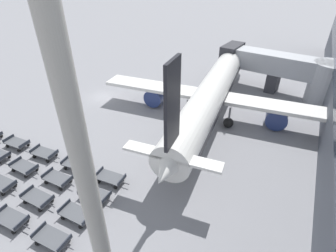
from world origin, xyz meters
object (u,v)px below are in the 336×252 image
baggage_dolly_row_near_col_e (52,239)px  apron_light_mast (84,170)px  baggage_dolly_row_mid_a_col_d (38,198)px  baggage_dolly_row_far_col_c (45,153)px  baggage_dolly_row_mid_a_col_e (77,214)px  baggage_dolly_row_mid_b_col_e (95,194)px  airplane (214,89)px  baggage_dolly_row_far_col_d (76,164)px  baggage_dolly_row_mid_b_col_c (24,167)px  baggage_dolly_row_mid_b_col_d (58,179)px  baggage_dolly_row_far_col_b (17,143)px  baggage_dolly_row_far_col_e (111,178)px  baggage_dolly_row_near_col_d (11,219)px  baggage_dolly_row_mid_a_col_c (1,184)px

baggage_dolly_row_near_col_e → apron_light_mast: bearing=-20.8°
baggage_dolly_row_mid_a_col_d → baggage_dolly_row_far_col_c: (-4.60, 4.65, 0.00)m
baggage_dolly_row_mid_a_col_e → baggage_dolly_row_mid_b_col_e: same height
airplane → baggage_dolly_row_far_col_d: bearing=-115.8°
baggage_dolly_row_mid_b_col_c → baggage_dolly_row_far_col_d: size_ratio=0.98×
baggage_dolly_row_mid_a_col_e → baggage_dolly_row_mid_b_col_c: (-8.71, 1.81, 0.00)m
airplane → baggage_dolly_row_far_col_c: airplane is taller
baggage_dolly_row_mid_b_col_d → baggage_dolly_row_far_col_b: 8.74m
baggage_dolly_row_near_col_e → apron_light_mast: 17.07m
baggage_dolly_row_far_col_c → baggage_dolly_row_far_col_d: bearing=3.3°
airplane → baggage_dolly_row_far_col_e: (-4.01, -17.15, -3.06)m
baggage_dolly_row_near_col_d → baggage_dolly_row_mid_a_col_d: size_ratio=1.01×
baggage_dolly_row_mid_b_col_c → apron_light_mast: apron_light_mast is taller
baggage_dolly_row_mid_a_col_d → baggage_dolly_row_far_col_e: size_ratio=0.99×
baggage_dolly_row_mid_b_col_e → baggage_dolly_row_mid_a_col_d: bearing=-146.9°
baggage_dolly_row_mid_b_col_c → baggage_dolly_row_far_col_e: bearing=18.2°
baggage_dolly_row_mid_b_col_c → baggage_dolly_row_far_col_b: same height
baggage_dolly_row_mid_a_col_e → baggage_dolly_row_far_col_b: 13.65m
baggage_dolly_row_mid_a_col_d → baggage_dolly_row_mid_b_col_d: (-0.33, 2.52, 0.00)m
baggage_dolly_row_mid_b_col_d → baggage_dolly_row_mid_b_col_e: same height
baggage_dolly_row_mid_a_col_c → baggage_dolly_row_mid_a_col_d: same height
baggage_dolly_row_near_col_e → baggage_dolly_row_mid_a_col_c: (-8.63, 1.82, 0.00)m
airplane → baggage_dolly_row_far_col_c: size_ratio=11.10×
baggage_dolly_row_mid_a_col_d → baggage_dolly_row_mid_b_col_c: 5.03m
baggage_dolly_row_near_col_d → baggage_dolly_row_far_col_c: bearing=122.4°
baggage_dolly_row_mid_a_col_e → baggage_dolly_row_mid_b_col_c: size_ratio=1.00×
baggage_dolly_row_near_col_d → baggage_dolly_row_far_col_d: (-0.22, 7.35, 0.00)m
baggage_dolly_row_near_col_e → baggage_dolly_row_mid_b_col_e: bearing=91.2°
baggage_dolly_row_far_col_b → baggage_dolly_row_mid_b_col_e: bearing=-8.0°
baggage_dolly_row_mid_a_col_d → apron_light_mast: (13.77, -5.81, 13.64)m
baggage_dolly_row_mid_a_col_c → baggage_dolly_row_far_col_d: 6.69m
airplane → baggage_dolly_row_far_col_e: size_ratio=11.11×
baggage_dolly_row_mid_b_col_d → baggage_dolly_row_far_col_b: bearing=167.0°
baggage_dolly_row_mid_a_col_e → baggage_dolly_row_mid_b_col_d: (-4.49, 2.19, 0.00)m
baggage_dolly_row_near_col_e → baggage_dolly_row_far_col_b: size_ratio=1.00×
baggage_dolly_row_mid_a_col_e → baggage_dolly_row_far_col_d: size_ratio=0.99×
baggage_dolly_row_mid_a_col_d → baggage_dolly_row_mid_a_col_e: (4.16, 0.33, 0.00)m
baggage_dolly_row_mid_b_col_c → apron_light_mast: (18.32, -7.96, 13.64)m
baggage_dolly_row_mid_a_col_c → baggage_dolly_row_far_col_b: size_ratio=1.00×
baggage_dolly_row_mid_b_col_e → apron_light_mast: apron_light_mast is taller
baggage_dolly_row_mid_a_col_c → baggage_dolly_row_far_col_e: bearing=32.1°
baggage_dolly_row_mid_a_col_c → baggage_dolly_row_far_col_c: size_ratio=0.99×
airplane → baggage_dolly_row_mid_a_col_c: airplane is taller
baggage_dolly_row_far_col_e → baggage_dolly_row_mid_b_col_c: bearing=-161.8°
baggage_dolly_row_near_col_d → baggage_dolly_row_far_col_e: size_ratio=1.00×
baggage_dolly_row_mid_b_col_d → baggage_dolly_row_mid_b_col_c: bearing=-175.0°
baggage_dolly_row_far_col_d → baggage_dolly_row_mid_a_col_e: bearing=-45.6°
baggage_dolly_row_mid_a_col_d → apron_light_mast: bearing=-22.9°
baggage_dolly_row_near_col_d → apron_light_mast: apron_light_mast is taller
baggage_dolly_row_mid_b_col_c → apron_light_mast: bearing=-23.5°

